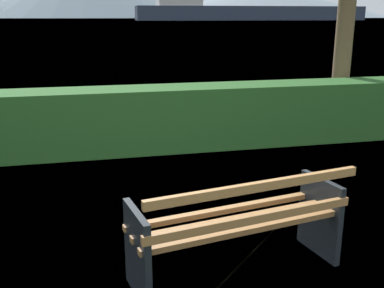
% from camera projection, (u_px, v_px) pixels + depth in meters
% --- Properties ---
extents(ground_plane, '(1400.00, 1400.00, 0.00)m').
position_uv_depth(ground_plane, '(234.00, 271.00, 3.63)').
color(ground_plane, olive).
extents(water_surface, '(620.00, 620.00, 0.00)m').
position_uv_depth(water_surface, '(84.00, 19.00, 291.33)').
color(water_surface, '#6B8EA3').
rests_on(water_surface, ground_plane).
extents(park_bench, '(1.76, 0.86, 0.87)m').
position_uv_depth(park_bench, '(239.00, 226.00, 3.47)').
color(park_bench, '#A0703F').
rests_on(park_bench, ground_plane).
extents(hedge_row, '(12.27, 0.75, 0.95)m').
position_uv_depth(hedge_row, '(160.00, 118.00, 6.87)').
color(hedge_row, '#285B23').
rests_on(hedge_row, ground_plane).
extents(cargo_ship_large, '(107.63, 18.46, 19.51)m').
position_uv_depth(cargo_ship_large, '(235.00, 8.00, 207.62)').
color(cargo_ship_large, '#2D384C').
rests_on(cargo_ship_large, water_surface).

